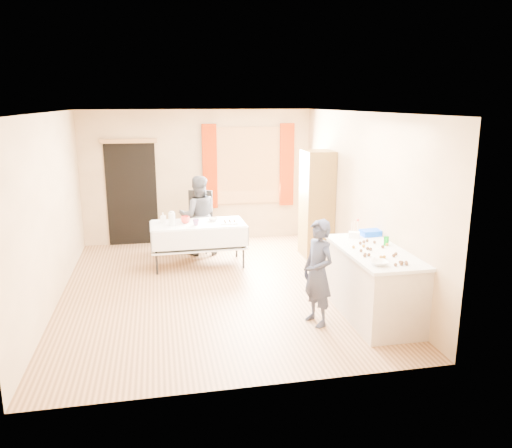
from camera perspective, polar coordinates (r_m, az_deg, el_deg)
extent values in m
cube|color=#9E7047|center=(7.64, -4.57, -7.36)|extent=(4.50, 5.50, 0.02)
cube|color=white|center=(7.12, -4.98, 12.69)|extent=(4.50, 5.50, 0.02)
cube|color=tan|center=(9.98, -6.60, 5.41)|extent=(4.50, 0.02, 2.60)
cube|color=tan|center=(4.62, -0.82, -4.40)|extent=(4.50, 0.02, 2.60)
cube|color=tan|center=(7.37, -22.50, 1.46)|extent=(0.02, 5.50, 2.60)
cube|color=tan|center=(7.84, 11.89, 2.91)|extent=(0.02, 5.50, 2.60)
cube|color=olive|center=(10.04, -0.87, 6.70)|extent=(1.32, 0.06, 1.52)
cube|color=white|center=(10.02, -0.86, 6.69)|extent=(1.20, 0.02, 1.40)
cube|color=#8D1F00|center=(9.88, -5.30, 6.53)|extent=(0.28, 0.06, 1.65)
cube|color=#8D1F00|center=(10.16, 3.54, 6.76)|extent=(0.28, 0.06, 1.65)
cube|color=black|center=(9.98, -14.00, 3.34)|extent=(0.95, 0.04, 2.00)
cube|color=olive|center=(9.82, -14.36, 9.17)|extent=(1.05, 0.06, 0.08)
cube|color=brown|center=(9.03, 6.95, 2.28)|extent=(0.50, 0.60, 1.91)
cube|color=#BAAB9A|center=(6.69, 13.25, -6.80)|extent=(0.73, 1.62, 0.86)
cube|color=silver|center=(6.55, 13.47, -3.03)|extent=(0.80, 1.68, 0.04)
cube|color=silver|center=(8.49, -6.65, 0.00)|extent=(1.57, 0.81, 0.04)
cube|color=black|center=(9.41, -6.63, -0.12)|extent=(0.59, 0.59, 0.07)
cube|color=black|center=(9.54, -6.34, 1.90)|extent=(0.45, 0.20, 0.66)
imported|color=#1F2438|center=(6.27, 7.11, -5.55)|extent=(0.70, 0.63, 1.35)
imported|color=black|center=(9.13, -6.60, 0.97)|extent=(0.73, 0.58, 1.45)
cylinder|color=#088F17|center=(6.75, 14.66, -1.87)|extent=(0.07, 0.07, 0.12)
imported|color=white|center=(5.94, 13.89, -4.34)|extent=(0.24, 0.24, 0.05)
cube|color=white|center=(7.04, 11.15, -1.21)|extent=(0.18, 0.15, 0.08)
cube|color=blue|center=(7.20, 13.06, -0.98)|extent=(0.31, 0.22, 0.08)
cylinder|color=silver|center=(8.32, -9.59, 0.53)|extent=(0.12, 0.12, 0.22)
imported|color=red|center=(8.47, -8.07, 0.48)|extent=(0.20, 0.20, 0.12)
imported|color=red|center=(8.32, -6.88, 0.20)|extent=(0.17, 0.17, 0.10)
imported|color=white|center=(8.60, -4.93, 0.54)|extent=(0.25, 0.25, 0.05)
cube|color=white|center=(8.42, -3.01, 0.17)|extent=(0.31, 0.25, 0.02)
imported|color=white|center=(8.59, -10.57, 0.73)|extent=(0.12, 0.12, 0.17)
sphere|color=#3F2314|center=(6.53, 11.08, -2.58)|extent=(0.04, 0.04, 0.04)
sphere|color=#392213|center=(6.24, 12.78, -3.43)|extent=(0.04, 0.04, 0.04)
sphere|color=#392213|center=(6.05, 16.77, -4.23)|extent=(0.04, 0.04, 0.04)
sphere|color=#392213|center=(6.80, 13.39, -2.02)|extent=(0.04, 0.04, 0.04)
sphere|color=#392213|center=(6.04, 16.34, -4.24)|extent=(0.04, 0.04, 0.04)
sphere|color=#392213|center=(6.04, 16.17, -4.22)|extent=(0.04, 0.04, 0.04)
sphere|color=#3F2314|center=(6.18, 14.11, -3.68)|extent=(0.04, 0.04, 0.04)
sphere|color=#392213|center=(6.35, 15.70, -3.30)|extent=(0.04, 0.04, 0.04)
sphere|color=#392213|center=(6.04, 13.37, -4.05)|extent=(0.04, 0.04, 0.04)
sphere|color=#392213|center=(6.79, 12.22, -1.98)|extent=(0.04, 0.04, 0.04)
sphere|color=#392213|center=(6.62, 14.29, -2.52)|extent=(0.04, 0.04, 0.04)
sphere|color=#392213|center=(6.19, 12.31, -3.53)|extent=(0.04, 0.04, 0.04)
sphere|color=#3F2314|center=(6.20, 14.46, -3.65)|extent=(0.04, 0.04, 0.04)
sphere|color=#392213|center=(6.50, 12.63, -2.73)|extent=(0.04, 0.04, 0.04)
sphere|color=#392213|center=(6.28, 15.46, -3.49)|extent=(0.04, 0.04, 0.04)
sphere|color=#392213|center=(6.01, 16.81, -4.36)|extent=(0.04, 0.04, 0.04)
sphere|color=#392213|center=(6.24, 12.37, -3.41)|extent=(0.04, 0.04, 0.04)
sphere|color=#392213|center=(6.86, 12.59, -1.86)|extent=(0.04, 0.04, 0.04)
sphere|color=#3F2314|center=(6.74, 14.74, -2.26)|extent=(0.04, 0.04, 0.04)
sphere|color=#392213|center=(5.94, 15.66, -4.50)|extent=(0.04, 0.04, 0.04)
sphere|color=#392213|center=(6.39, 11.91, -2.97)|extent=(0.04, 0.04, 0.04)
sphere|color=#392213|center=(6.72, 11.82, -2.14)|extent=(0.04, 0.04, 0.04)
sphere|color=#392213|center=(5.99, 16.27, -4.38)|extent=(0.04, 0.04, 0.04)
sphere|color=#392213|center=(6.06, 13.43, -3.98)|extent=(0.04, 0.04, 0.04)
sphere|color=#3F2314|center=(6.59, 12.20, -2.47)|extent=(0.04, 0.04, 0.04)
sphere|color=#392213|center=(6.48, 12.96, -2.79)|extent=(0.04, 0.04, 0.04)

